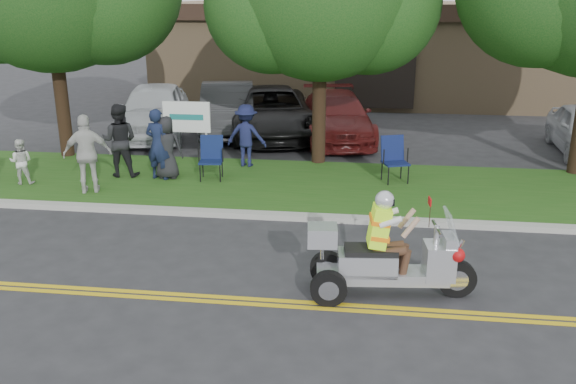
# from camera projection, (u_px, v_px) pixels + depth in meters

# --- Properties ---
(ground) EXTENTS (120.00, 120.00, 0.00)m
(ground) POSITION_uv_depth(u_px,v_px,m) (250.00, 286.00, 9.68)
(ground) COLOR #28282B
(ground) RESTS_ON ground
(centerline_near) EXTENTS (60.00, 0.10, 0.01)m
(centerline_near) POSITION_uv_depth(u_px,v_px,m) (243.00, 304.00, 9.13)
(centerline_near) COLOR gold
(centerline_near) RESTS_ON ground
(centerline_far) EXTENTS (60.00, 0.10, 0.01)m
(centerline_far) POSITION_uv_depth(u_px,v_px,m) (245.00, 298.00, 9.28)
(centerline_far) COLOR gold
(centerline_far) RESTS_ON ground
(curb) EXTENTS (60.00, 0.25, 0.12)m
(curb) POSITION_uv_depth(u_px,v_px,m) (278.00, 216.00, 12.53)
(curb) COLOR #A8A89E
(curb) RESTS_ON ground
(grass_verge) EXTENTS (60.00, 4.00, 0.10)m
(grass_verge) POSITION_uv_depth(u_px,v_px,m) (290.00, 185.00, 14.56)
(grass_verge) COLOR #205215
(grass_verge) RESTS_ON ground
(commercial_building) EXTENTS (18.00, 8.20, 4.00)m
(commercial_building) POSITION_uv_depth(u_px,v_px,m) (375.00, 50.00, 26.67)
(commercial_building) COLOR #9E7F5B
(commercial_building) RESTS_ON ground
(business_sign) EXTENTS (1.25, 0.06, 1.75)m
(business_sign) POSITION_uv_depth(u_px,v_px,m) (187.00, 120.00, 15.85)
(business_sign) COLOR silver
(business_sign) RESTS_ON ground
(trike_scooter) EXTENTS (2.59, 0.90, 1.69)m
(trike_scooter) POSITION_uv_depth(u_px,v_px,m) (384.00, 260.00, 9.22)
(trike_scooter) COLOR black
(trike_scooter) RESTS_ON ground
(lawn_chair_a) EXTENTS (0.61, 0.63, 1.04)m
(lawn_chair_a) POSITION_uv_depth(u_px,v_px,m) (211.00, 155.00, 14.74)
(lawn_chair_a) COLOR black
(lawn_chair_a) RESTS_ON grass_verge
(lawn_chair_b) EXTENTS (0.73, 0.74, 1.08)m
(lawn_chair_b) POSITION_uv_depth(u_px,v_px,m) (394.00, 156.00, 14.56)
(lawn_chair_b) COLOR black
(lawn_chair_b) RESTS_ON grass_verge
(spectator_adult_left) EXTENTS (0.71, 0.55, 1.72)m
(spectator_adult_left) POSITION_uv_depth(u_px,v_px,m) (158.00, 144.00, 14.61)
(spectator_adult_left) COLOR #141D39
(spectator_adult_left) RESTS_ON grass_verge
(spectator_adult_mid) EXTENTS (0.93, 0.76, 1.79)m
(spectator_adult_mid) POSITION_uv_depth(u_px,v_px,m) (120.00, 140.00, 14.84)
(spectator_adult_mid) COLOR black
(spectator_adult_mid) RESTS_ON grass_verge
(spectator_adult_right) EXTENTS (1.13, 0.77, 1.78)m
(spectator_adult_right) POSITION_uv_depth(u_px,v_px,m) (88.00, 154.00, 13.61)
(spectator_adult_right) COLOR beige
(spectator_adult_right) RESTS_ON grass_verge
(spectator_chair_a) EXTENTS (1.10, 0.70, 1.61)m
(spectator_chair_a) POSITION_uv_depth(u_px,v_px,m) (246.00, 135.00, 15.73)
(spectator_chair_a) COLOR #181D44
(spectator_chair_a) RESTS_ON grass_verge
(spectator_chair_b) EXTENTS (0.77, 0.52, 1.53)m
(spectator_chair_b) POSITION_uv_depth(u_px,v_px,m) (167.00, 148.00, 14.69)
(spectator_chair_b) COLOR black
(spectator_chair_b) RESTS_ON grass_verge
(child_right) EXTENTS (0.60, 0.51, 1.08)m
(child_right) POSITION_uv_depth(u_px,v_px,m) (21.00, 162.00, 14.33)
(child_right) COLOR silver
(child_right) RESTS_ON grass_verge
(parked_car_far_left) EXTENTS (2.93, 5.25, 1.69)m
(parked_car_far_left) POSITION_uv_depth(u_px,v_px,m) (154.00, 110.00, 19.46)
(parked_car_far_left) COLOR silver
(parked_car_far_left) RESTS_ON ground
(parked_car_left) EXTENTS (2.60, 5.06, 1.59)m
(parked_car_left) POSITION_uv_depth(u_px,v_px,m) (228.00, 109.00, 19.98)
(parked_car_left) COLOR #313234
(parked_car_left) RESTS_ON ground
(parked_car_mid) EXTENTS (3.75, 5.99, 1.54)m
(parked_car_mid) POSITION_uv_depth(u_px,v_px,m) (272.00, 112.00, 19.51)
(parked_car_mid) COLOR black
(parked_car_mid) RESTS_ON ground
(parked_car_right) EXTENTS (2.86, 5.25, 1.44)m
(parked_car_right) POSITION_uv_depth(u_px,v_px,m) (336.00, 116.00, 19.09)
(parked_car_right) COLOR #511313
(parked_car_right) RESTS_ON ground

